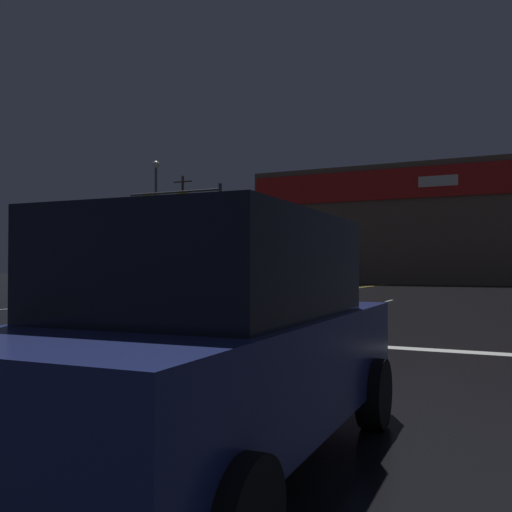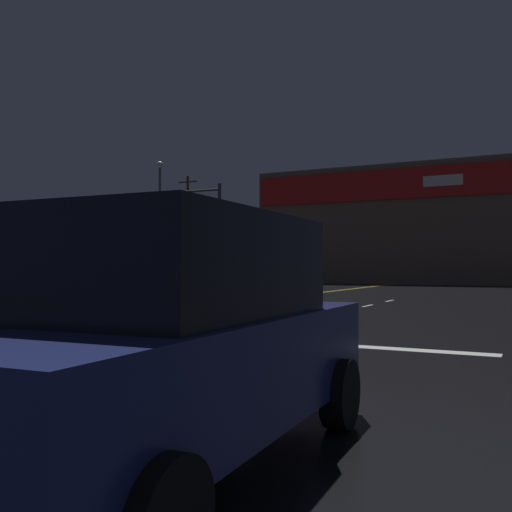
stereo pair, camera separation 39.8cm
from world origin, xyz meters
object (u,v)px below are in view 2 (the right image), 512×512
streetlight_median_approach (160,207)px  parked_car (170,338)px  traffic_signal_median (180,214)px  traffic_signal_corner_northwest (162,255)px

streetlight_median_approach → parked_car: 41.58m
traffic_signal_median → parked_car: 20.92m
traffic_signal_corner_northwest → parked_car: (20.23, -27.99, -1.34)m
parked_car → traffic_signal_median: bearing=123.8°
streetlight_median_approach → parked_car: streetlight_median_approach is taller
traffic_signal_corner_northwest → parked_car: 34.56m
traffic_signal_corner_northwest → streetlight_median_approach: bearing=127.5°
traffic_signal_median → traffic_signal_corner_northwest: 13.93m
traffic_signal_corner_northwest → streetlight_median_approach: (-4.09, 5.32, 3.99)m
traffic_signal_median → streetlight_median_approach: (-12.80, 16.08, 2.44)m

